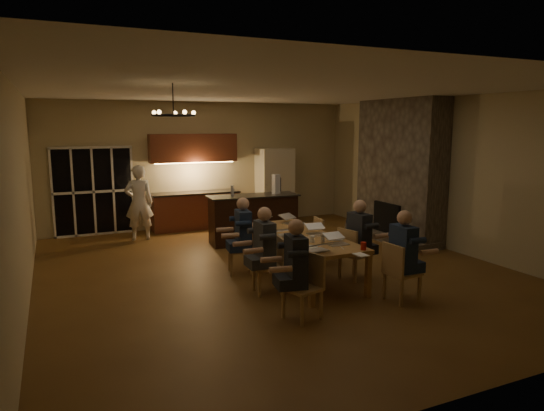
{
  "coord_description": "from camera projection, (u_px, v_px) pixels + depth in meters",
  "views": [
    {
      "loc": [
        -3.56,
        -7.68,
        2.61
      ],
      "look_at": [
        0.07,
        0.3,
        1.16
      ],
      "focal_mm": 32.0,
      "sensor_mm": 36.0,
      "label": 1
    }
  ],
  "objects": [
    {
      "name": "mug_front",
      "position": [
        312.0,
        239.0,
        7.8
      ],
      "size": [
        0.09,
        0.09,
        0.1
      ],
      "primitive_type": "cylinder",
      "color": "silver",
      "rests_on": "dining_table"
    },
    {
      "name": "bar_bottle",
      "position": [
        232.0,
        191.0,
        10.53
      ],
      "size": [
        0.07,
        0.07,
        0.24
      ],
      "primitive_type": "cylinder",
      "color": "#99999E",
      "rests_on": "bar_island"
    },
    {
      "name": "kitchenette",
      "position": [
        195.0,
        182.0,
        12.23
      ],
      "size": [
        2.24,
        0.68,
        2.4
      ],
      "primitive_type": null,
      "color": "brown",
      "rests_on": "ground"
    },
    {
      "name": "notepad",
      "position": [
        361.0,
        255.0,
        7.02
      ],
      "size": [
        0.17,
        0.23,
        0.01
      ],
      "primitive_type": "cube",
      "rotation": [
        0.0,
        0.0,
        0.06
      ],
      "color": "white",
      "rests_on": "dining_table"
    },
    {
      "name": "bar_island",
      "position": [
        253.0,
        219.0,
        10.84
      ],
      "size": [
        2.06,
        0.8,
        1.08
      ],
      "primitive_type": "cube",
      "rotation": [
        0.0,
        0.0,
        -0.06
      ],
      "color": "black",
      "rests_on": "ground"
    },
    {
      "name": "redcup_near",
      "position": [
        363.0,
        246.0,
        7.31
      ],
      "size": [
        0.08,
        0.08,
        0.12
      ],
      "primitive_type": "cylinder",
      "color": "red",
      "rests_on": "dining_table"
    },
    {
      "name": "left_wall",
      "position": [
        19.0,
        197.0,
        6.87
      ],
      "size": [
        0.04,
        9.0,
        3.2
      ],
      "primitive_type": "cube",
      "color": "tan",
      "rests_on": "ground"
    },
    {
      "name": "person_right_mid",
      "position": [
        359.0,
        240.0,
        8.21
      ],
      "size": [
        0.64,
        0.64,
        1.38
      ],
      "primitive_type": null,
      "rotation": [
        0.0,
        0.0,
        1.64
      ],
      "color": "#202329",
      "rests_on": "ground"
    },
    {
      "name": "chair_right_mid",
      "position": [
        355.0,
        253.0,
        8.29
      ],
      "size": [
        0.53,
        0.53,
        0.89
      ],
      "primitive_type": null,
      "rotation": [
        0.0,
        0.0,
        1.8
      ],
      "color": "tan",
      "rests_on": "ground"
    },
    {
      "name": "can_silver",
      "position": [
        323.0,
        240.0,
        7.71
      ],
      "size": [
        0.06,
        0.06,
        0.12
      ],
      "primitive_type": "cylinder",
      "color": "#B2B2B7",
      "rests_on": "dining_table"
    },
    {
      "name": "chair_right_near",
      "position": [
        402.0,
        272.0,
        7.23
      ],
      "size": [
        0.47,
        0.47,
        0.89
      ],
      "primitive_type": null,
      "rotation": [
        0.0,
        0.0,
        1.64
      ],
      "color": "tan",
      "rests_on": "ground"
    },
    {
      "name": "back_wall",
      "position": [
        202.0,
        165.0,
        12.57
      ],
      "size": [
        8.0,
        0.04,
        3.2
      ],
      "primitive_type": "cube",
      "color": "tan",
      "rests_on": "ground"
    },
    {
      "name": "can_cola",
      "position": [
        261.0,
        218.0,
        9.55
      ],
      "size": [
        0.07,
        0.07,
        0.12
      ],
      "primitive_type": "cylinder",
      "color": "#3F0F0C",
      "rests_on": "dining_table"
    },
    {
      "name": "chair_left_near",
      "position": [
        302.0,
        287.0,
        6.55
      ],
      "size": [
        0.55,
        0.55,
        0.89
      ],
      "primitive_type": null,
      "rotation": [
        0.0,
        0.0,
        -1.27
      ],
      "color": "tan",
      "rests_on": "ground"
    },
    {
      "name": "mug_mid",
      "position": [
        292.0,
        225.0,
        8.88
      ],
      "size": [
        0.08,
        0.08,
        0.1
      ],
      "primitive_type": "cylinder",
      "color": "silver",
      "rests_on": "dining_table"
    },
    {
      "name": "plate_near",
      "position": [
        336.0,
        239.0,
        8.01
      ],
      "size": [
        0.28,
        0.28,
        0.02
      ],
      "primitive_type": "cylinder",
      "color": "silver",
      "rests_on": "dining_table"
    },
    {
      "name": "ceiling",
      "position": [
        276.0,
        89.0,
        8.25
      ],
      "size": [
        8.0,
        9.0,
        0.04
      ],
      "primitive_type": "cube",
      "color": "white",
      "rests_on": "back_wall"
    },
    {
      "name": "laptop_a",
      "position": [
        317.0,
        244.0,
        7.24
      ],
      "size": [
        0.35,
        0.32,
        0.23
      ],
      "primitive_type": null,
      "rotation": [
        0.0,
        0.0,
        3.27
      ],
      "color": "silver",
      "rests_on": "dining_table"
    },
    {
      "name": "right_wall",
      "position": [
        449.0,
        174.0,
        10.16
      ],
      "size": [
        0.04,
        9.0,
        3.2
      ],
      "primitive_type": "cube",
      "color": "tan",
      "rests_on": "ground"
    },
    {
      "name": "person_left_mid",
      "position": [
        265.0,
        251.0,
        7.49
      ],
      "size": [
        0.62,
        0.62,
        1.38
      ],
      "primitive_type": null,
      "rotation": [
        0.0,
        0.0,
        -1.6
      ],
      "color": "#34383E",
      "rests_on": "ground"
    },
    {
      "name": "refrigerator",
      "position": [
        275.0,
        186.0,
        13.11
      ],
      "size": [
        0.9,
        0.68,
        2.0
      ],
      "primitive_type": "cube",
      "color": "beige",
      "rests_on": "ground"
    },
    {
      "name": "person_left_near",
      "position": [
        296.0,
        269.0,
        6.54
      ],
      "size": [
        0.69,
        0.69,
        1.38
      ],
      "primitive_type": null,
      "rotation": [
        0.0,
        0.0,
        -1.74
      ],
      "color": "#202329",
      "rests_on": "ground"
    },
    {
      "name": "laptop_d",
      "position": [
        317.0,
        228.0,
        8.34
      ],
      "size": [
        0.35,
        0.32,
        0.23
      ],
      "primitive_type": null,
      "rotation": [
        0.0,
        0.0,
        -0.12
      ],
      "color": "silver",
      "rests_on": "dining_table"
    },
    {
      "name": "fireplace",
      "position": [
        400.0,
        170.0,
        11.1
      ],
      "size": [
        0.58,
        2.5,
        3.2
      ],
      "primitive_type": "cube",
      "color": "#625B4D",
      "rests_on": "ground"
    },
    {
      "name": "laptop_c",
      "position": [
        282.0,
        229.0,
        8.24
      ],
      "size": [
        0.33,
        0.29,
        0.23
      ],
      "primitive_type": null,
      "rotation": [
        0.0,
        0.0,
        3.1
      ],
      "color": "silver",
      "rests_on": "dining_table"
    },
    {
      "name": "chair_right_far",
      "position": [
        328.0,
        241.0,
        9.2
      ],
      "size": [
        0.49,
        0.49,
        0.89
      ],
      "primitive_type": null,
      "rotation": [
        0.0,
        0.0,
        1.44
      ],
      "color": "tan",
      "rests_on": "ground"
    },
    {
      "name": "bar_blender",
      "position": [
        276.0,
        184.0,
        10.95
      ],
      "size": [
        0.16,
        0.16,
        0.44
      ],
      "primitive_type": "cube",
      "rotation": [
        0.0,
        0.0,
        0.18
      ],
      "color": "silver",
      "rests_on": "bar_island"
    },
    {
      "name": "dining_table",
      "position": [
        300.0,
        256.0,
        8.35
      ],
      "size": [
        1.1,
        2.72,
        0.75
      ],
      "primitive_type": "cube",
      "color": "#BB854B",
      "rests_on": "ground"
    },
    {
      "name": "french_doors",
      "position": [
        94.0,
        192.0,
        11.51
      ],
      "size": [
        1.86,
        0.08,
        2.1
      ],
      "primitive_type": "cube",
      "color": "black",
      "rests_on": "ground"
    },
    {
      "name": "laptop_e",
      "position": [
        259.0,
        218.0,
        9.22
      ],
      "size": [
        0.39,
        0.37,
        0.23
      ],
      "primitive_type": null,
      "rotation": [
        0.0,
        0.0,
        3.47
      ],
      "color": "silver",
      "rests_on": "dining_table"
    },
    {
      "name": "plate_far",
      "position": [
        300.0,
        224.0,
        9.19
      ],
      "size": [
        0.25,
        0.25,
        0.02
      ],
      "primitive_type": "cylinder",
      "color": "silver",
      "rests_on": "dining_table"
    },
    {
      "name": "mug_back",
      "position": [
        266.0,
        226.0,
        8.85
      ],
      "size": [
        0.08,
        0.08,
        0.1
      ],
      "primitive_type": "cylinder",
      "color": "silver",
      "rests_on": "dining_table"
    },
    {
      "name": "chair_left_far",
      "position": [
        240.0,
        249.0,
        8.58
      ],
      "size": [
        0.54,
        0.54,
        0.89
      ],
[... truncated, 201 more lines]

